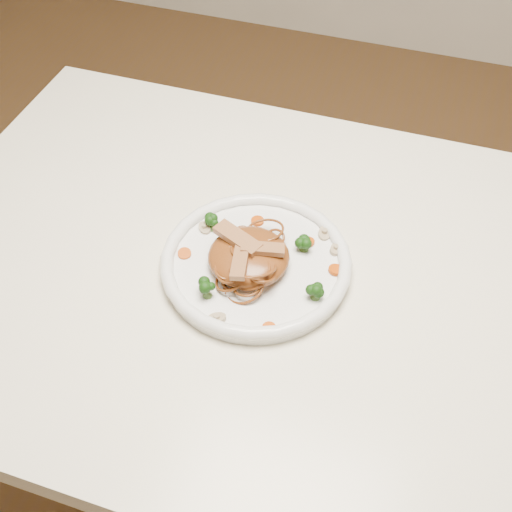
% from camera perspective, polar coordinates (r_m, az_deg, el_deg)
% --- Properties ---
extents(ground, '(4.00, 4.00, 0.00)m').
position_cam_1_polar(ground, '(1.63, 1.82, -19.00)').
color(ground, brown).
rests_on(ground, ground).
extents(table, '(1.20, 0.80, 0.75)m').
position_cam_1_polar(table, '(1.06, 2.65, -5.11)').
color(table, beige).
rests_on(table, ground).
extents(plate, '(0.35, 0.35, 0.02)m').
position_cam_1_polar(plate, '(0.98, 0.00, -0.86)').
color(plate, white).
rests_on(plate, table).
extents(noodle_mound, '(0.14, 0.14, 0.04)m').
position_cam_1_polar(noodle_mound, '(0.96, -0.63, -0.05)').
color(noodle_mound, brown).
rests_on(noodle_mound, plate).
extents(chicken_a, '(0.07, 0.04, 0.01)m').
position_cam_1_polar(chicken_a, '(0.94, 0.56, 0.64)').
color(chicken_a, '#9C704A').
rests_on(chicken_a, noodle_mound).
extents(chicken_b, '(0.08, 0.05, 0.01)m').
position_cam_1_polar(chicken_b, '(0.95, -1.59, 1.54)').
color(chicken_b, '#9C704A').
rests_on(chicken_b, noodle_mound).
extents(chicken_c, '(0.03, 0.07, 0.01)m').
position_cam_1_polar(chicken_c, '(0.92, -1.40, -0.50)').
color(chicken_c, '#9C704A').
rests_on(chicken_c, noodle_mound).
extents(broccoli_0, '(0.03, 0.03, 0.03)m').
position_cam_1_polar(broccoli_0, '(0.99, 4.21, 1.09)').
color(broccoli_0, '#16430E').
rests_on(broccoli_0, plate).
extents(broccoli_1, '(0.03, 0.03, 0.03)m').
position_cam_1_polar(broccoli_1, '(1.02, -3.88, 3.00)').
color(broccoli_1, '#16430E').
rests_on(broccoli_1, plate).
extents(broccoli_2, '(0.04, 0.04, 0.03)m').
position_cam_1_polar(broccoli_2, '(0.93, -4.26, -2.80)').
color(broccoli_2, '#16430E').
rests_on(broccoli_2, plate).
extents(broccoli_3, '(0.03, 0.03, 0.03)m').
position_cam_1_polar(broccoli_3, '(0.93, 5.21, -3.00)').
color(broccoli_3, '#16430E').
rests_on(broccoli_3, plate).
extents(carrot_0, '(0.03, 0.03, 0.00)m').
position_cam_1_polar(carrot_0, '(1.00, 4.49, 1.24)').
color(carrot_0, '#B73C06').
rests_on(carrot_0, plate).
extents(carrot_1, '(0.03, 0.03, 0.00)m').
position_cam_1_polar(carrot_1, '(0.99, -6.22, 0.21)').
color(carrot_1, '#B73C06').
rests_on(carrot_1, plate).
extents(carrot_2, '(0.03, 0.03, 0.00)m').
position_cam_1_polar(carrot_2, '(0.97, 6.94, -1.20)').
color(carrot_2, '#B73C06').
rests_on(carrot_2, plate).
extents(carrot_3, '(0.02, 0.02, 0.00)m').
position_cam_1_polar(carrot_3, '(1.03, 0.13, 3.06)').
color(carrot_3, '#B73C06').
rests_on(carrot_3, plate).
extents(carrot_4, '(0.02, 0.02, 0.00)m').
position_cam_1_polar(carrot_4, '(0.90, 1.14, -6.26)').
color(carrot_4, '#B73C06').
rests_on(carrot_4, plate).
extents(mushroom_0, '(0.04, 0.04, 0.01)m').
position_cam_1_polar(mushroom_0, '(0.91, -3.43, -5.43)').
color(mushroom_0, '#C7B795').
rests_on(mushroom_0, plate).
extents(mushroom_1, '(0.03, 0.03, 0.01)m').
position_cam_1_polar(mushroom_1, '(1.00, 6.94, 0.58)').
color(mushroom_1, '#C7B795').
rests_on(mushroom_1, plate).
extents(mushroom_2, '(0.03, 0.03, 0.01)m').
position_cam_1_polar(mushroom_2, '(1.02, -4.47, 2.42)').
color(mushroom_2, '#C7B795').
rests_on(mushroom_2, plate).
extents(mushroom_3, '(0.03, 0.03, 0.01)m').
position_cam_1_polar(mushroom_3, '(1.02, 5.95, 1.97)').
color(mushroom_3, '#C7B795').
rests_on(mushroom_3, plate).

